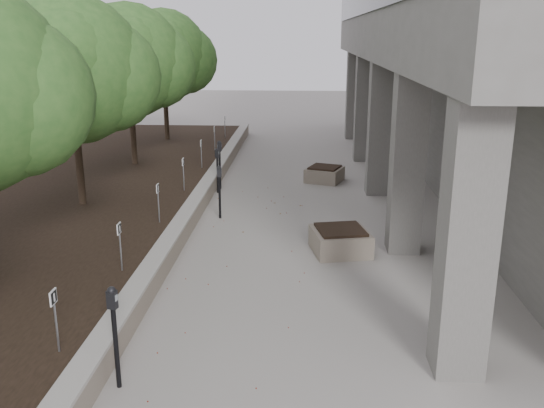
% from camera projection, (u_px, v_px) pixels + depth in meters
% --- Properties ---
extents(ground, '(90.00, 90.00, 0.00)m').
position_uv_depth(ground, '(217.00, 402.00, 7.91)').
color(ground, gray).
rests_on(ground, ground).
extents(retaining_wall, '(0.39, 26.00, 0.50)m').
position_uv_depth(retaining_wall, '(199.00, 200.00, 16.57)').
color(retaining_wall, gray).
rests_on(retaining_wall, ground).
extents(planting_bed, '(7.00, 26.00, 0.40)m').
position_uv_depth(planting_bed, '(72.00, 200.00, 16.78)').
color(planting_bed, black).
rests_on(planting_bed, ground).
extents(crabapple_tree_3, '(4.60, 4.00, 5.44)m').
position_uv_depth(crabapple_tree_3, '(73.00, 101.00, 14.96)').
color(crabapple_tree_3, '#2F5E24').
rests_on(crabapple_tree_3, planting_bed).
extents(crabapple_tree_4, '(4.60, 4.00, 5.44)m').
position_uv_depth(crabapple_tree_4, '(130.00, 85.00, 19.76)').
color(crabapple_tree_4, '#2F5E24').
rests_on(crabapple_tree_4, planting_bed).
extents(crabapple_tree_5, '(4.60, 4.00, 5.44)m').
position_uv_depth(crabapple_tree_5, '(164.00, 75.00, 24.55)').
color(crabapple_tree_5, '#2F5E24').
rests_on(crabapple_tree_5, planting_bed).
extents(parking_sign_2, '(0.04, 0.22, 0.96)m').
position_uv_depth(parking_sign_2, '(56.00, 321.00, 8.27)').
color(parking_sign_2, black).
rests_on(parking_sign_2, planting_bed).
extents(parking_sign_3, '(0.04, 0.22, 0.96)m').
position_uv_depth(parking_sign_3, '(120.00, 247.00, 11.15)').
color(parking_sign_3, black).
rests_on(parking_sign_3, planting_bed).
extents(parking_sign_4, '(0.04, 0.22, 0.96)m').
position_uv_depth(parking_sign_4, '(158.00, 203.00, 14.02)').
color(parking_sign_4, black).
rests_on(parking_sign_4, planting_bed).
extents(parking_sign_5, '(0.04, 0.22, 0.96)m').
position_uv_depth(parking_sign_5, '(184.00, 174.00, 16.90)').
color(parking_sign_5, black).
rests_on(parking_sign_5, planting_bed).
extents(parking_sign_6, '(0.04, 0.22, 0.96)m').
position_uv_depth(parking_sign_6, '(201.00, 154.00, 19.77)').
color(parking_sign_6, black).
rests_on(parking_sign_6, planting_bed).
extents(parking_sign_7, '(0.04, 0.22, 0.96)m').
position_uv_depth(parking_sign_7, '(215.00, 139.00, 22.65)').
color(parking_sign_7, black).
rests_on(parking_sign_7, planting_bed).
extents(parking_sign_8, '(0.04, 0.22, 0.96)m').
position_uv_depth(parking_sign_8, '(225.00, 127.00, 25.53)').
color(parking_sign_8, black).
rests_on(parking_sign_8, planting_bed).
extents(parking_meter_2, '(0.17, 0.14, 1.54)m').
position_uv_depth(parking_meter_2, '(115.00, 338.00, 8.04)').
color(parking_meter_2, black).
rests_on(parking_meter_2, ground).
extents(parking_meter_3, '(0.16, 0.14, 1.44)m').
position_uv_depth(parking_meter_3, '(220.00, 192.00, 15.60)').
color(parking_meter_3, black).
rests_on(parking_meter_3, ground).
extents(parking_meter_4, '(0.18, 0.15, 1.56)m').
position_uv_depth(parking_meter_4, '(220.00, 165.00, 18.57)').
color(parking_meter_4, black).
rests_on(parking_meter_4, ground).
extents(parking_meter_5, '(0.15, 0.12, 1.41)m').
position_uv_depth(parking_meter_5, '(218.00, 171.00, 18.11)').
color(parking_meter_5, black).
rests_on(parking_meter_5, ground).
extents(planter_front, '(1.44, 1.44, 0.57)m').
position_uv_depth(planter_front, '(340.00, 240.00, 13.27)').
color(planter_front, gray).
rests_on(planter_front, ground).
extents(planter_back, '(1.41, 1.41, 0.51)m').
position_uv_depth(planter_back, '(324.00, 174.00, 19.65)').
color(planter_back, gray).
rests_on(planter_back, ground).
extents(berry_scatter, '(3.30, 14.10, 0.02)m').
position_uv_depth(berry_scatter, '(246.00, 262.00, 12.71)').
color(berry_scatter, maroon).
rests_on(berry_scatter, ground).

